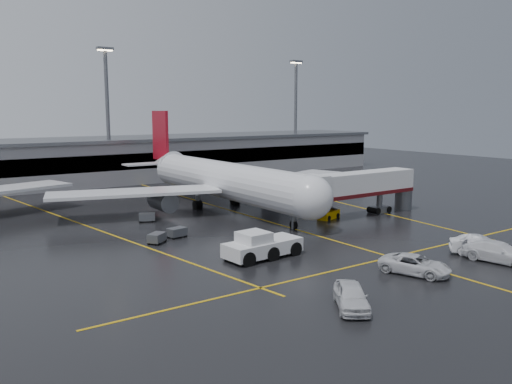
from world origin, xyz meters
TOP-DOWN VIEW (x-y plane):
  - ground at (0.00, 0.00)m, footprint 220.00×220.00m
  - apron_line_centre at (0.00, 0.00)m, footprint 0.25×90.00m
  - apron_line_stop at (0.00, -22.00)m, footprint 60.00×0.25m
  - apron_line_left at (-20.00, 10.00)m, footprint 9.99×69.35m
  - apron_line_right at (18.00, 10.00)m, footprint 7.57×69.64m
  - terminal at (0.00, 47.93)m, footprint 122.00×19.00m
  - light_mast_mid at (-5.00, 42.00)m, footprint 3.00×1.20m
  - light_mast_right at (40.00, 42.00)m, footprint 3.00×1.20m
  - main_airliner at (0.00, 9.70)m, footprint 48.80×45.60m
  - jet_bridge at (11.87, -6.00)m, footprint 19.90×3.40m
  - pushback_tractor at (-10.44, -14.95)m, footprint 7.99×3.84m
  - belt_loader at (7.56, -4.91)m, footprint 3.77×2.48m
  - service_van_a at (-2.46, -26.69)m, footprint 4.70×6.63m
  - service_van_b at (6.91, -28.76)m, footprint 3.99×6.98m
  - service_van_c at (7.78, -26.40)m, footprint 5.17×5.66m
  - service_van_d at (-12.68, -29.23)m, footprint 4.85×5.58m
  - baggage_cart_a at (-13.41, -2.95)m, footprint 2.22×1.68m
  - baggage_cart_b at (-16.32, -4.07)m, footprint 2.38×2.24m
  - baggage_cart_c at (-12.76, 6.81)m, footprint 2.36×2.01m

SIDE VIEW (x-z plane):
  - ground at x=0.00m, z-range 0.00..0.00m
  - apron_line_centre at x=0.00m, z-range 0.00..0.02m
  - apron_line_stop at x=0.00m, z-range 0.00..0.02m
  - apron_line_left at x=-20.00m, z-range 0.00..0.02m
  - apron_line_right at x=18.00m, z-range 0.00..0.02m
  - belt_loader at x=7.56m, z-range -0.56..1.65m
  - baggage_cart_a at x=-13.41m, z-range 0.07..1.19m
  - baggage_cart_b at x=-16.32m, z-range 0.07..1.19m
  - baggage_cart_c at x=-12.76m, z-range 0.07..1.19m
  - service_van_a at x=-2.46m, z-range 0.00..1.68m
  - service_van_d at x=-12.68m, z-range 0.00..1.81m
  - service_van_c at x=7.78m, z-range 0.00..1.88m
  - service_van_b at x=6.91m, z-range 0.00..1.90m
  - pushback_tractor at x=-10.44m, z-range -0.28..2.50m
  - jet_bridge at x=11.87m, z-range 0.91..6.96m
  - main_airliner at x=0.00m, z-range -2.84..11.26m
  - terminal at x=0.00m, z-range 0.02..8.62m
  - light_mast_mid at x=-5.00m, z-range 1.75..27.20m
  - light_mast_right at x=40.00m, z-range 1.75..27.20m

